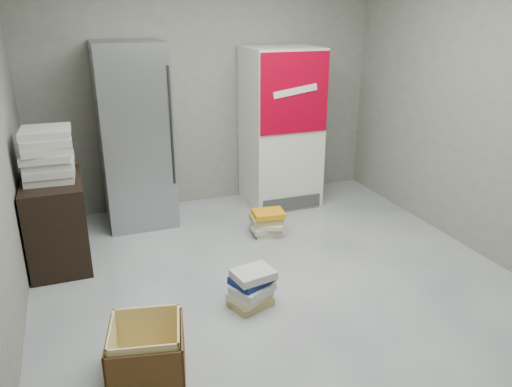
{
  "coord_description": "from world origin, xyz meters",
  "views": [
    {
      "loc": [
        -1.49,
        -3.05,
        2.21
      ],
      "look_at": [
        -0.09,
        0.7,
        0.71
      ],
      "focal_mm": 35.0,
      "sensor_mm": 36.0,
      "label": 1
    }
  ],
  "objects_px": {
    "wood_shelf": "(57,222)",
    "cardboard_box": "(147,355)",
    "coke_cooler": "(281,128)",
    "steel_fridge": "(135,136)",
    "phonebook_stack_main": "(252,288)"
  },
  "relations": [
    {
      "from": "coke_cooler",
      "to": "wood_shelf",
      "type": "height_order",
      "value": "coke_cooler"
    },
    {
      "from": "coke_cooler",
      "to": "phonebook_stack_main",
      "type": "xyz_separation_m",
      "value": [
        -1.09,
        -2.0,
        -0.75
      ]
    },
    {
      "from": "steel_fridge",
      "to": "cardboard_box",
      "type": "bearing_deg",
      "value": -97.4
    },
    {
      "from": "coke_cooler",
      "to": "wood_shelf",
      "type": "xyz_separation_m",
      "value": [
        -2.48,
        -0.72,
        -0.5
      ]
    },
    {
      "from": "coke_cooler",
      "to": "wood_shelf",
      "type": "distance_m",
      "value": 2.63
    },
    {
      "from": "coke_cooler",
      "to": "phonebook_stack_main",
      "type": "relative_size",
      "value": 4.5
    },
    {
      "from": "steel_fridge",
      "to": "cardboard_box",
      "type": "relative_size",
      "value": 3.46
    },
    {
      "from": "coke_cooler",
      "to": "steel_fridge",
      "type": "bearing_deg",
      "value": 179.82
    },
    {
      "from": "steel_fridge",
      "to": "wood_shelf",
      "type": "xyz_separation_m",
      "value": [
        -0.83,
        -0.73,
        -0.55
      ]
    },
    {
      "from": "wood_shelf",
      "to": "cardboard_box",
      "type": "bearing_deg",
      "value": -74.41
    },
    {
      "from": "phonebook_stack_main",
      "to": "cardboard_box",
      "type": "height_order",
      "value": "cardboard_box"
    },
    {
      "from": "coke_cooler",
      "to": "cardboard_box",
      "type": "bearing_deg",
      "value": -128.1
    },
    {
      "from": "wood_shelf",
      "to": "coke_cooler",
      "type": "bearing_deg",
      "value": 16.28
    },
    {
      "from": "wood_shelf",
      "to": "phonebook_stack_main",
      "type": "relative_size",
      "value": 2.0
    },
    {
      "from": "steel_fridge",
      "to": "phonebook_stack_main",
      "type": "distance_m",
      "value": 2.23
    }
  ]
}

